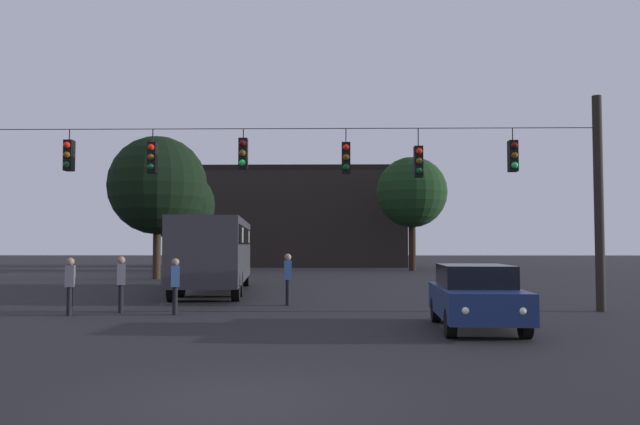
{
  "coord_description": "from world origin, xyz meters",
  "views": [
    {
      "loc": [
        1.25,
        -8.24,
        2.01
      ],
      "look_at": [
        0.85,
        15.48,
        3.2
      ],
      "focal_mm": 35.88,
      "sensor_mm": 36.0,
      "label": 1
    }
  ],
  "objects_px": {
    "city_bus": "(215,248)",
    "tree_left_silhouette": "(158,186)",
    "tree_behind_building": "(179,205)",
    "tree_right_far": "(412,193)",
    "pedestrian_crossing_left": "(288,276)",
    "car_near_right": "(476,296)",
    "pedestrian_crossing_center": "(175,283)",
    "pedestrian_near_bus": "(70,283)",
    "pedestrian_crossing_right": "(121,281)"
  },
  "relations": [
    {
      "from": "pedestrian_near_bus",
      "to": "tree_right_far",
      "type": "distance_m",
      "value": 34.22
    },
    {
      "from": "tree_behind_building",
      "to": "tree_right_far",
      "type": "bearing_deg",
      "value": 12.15
    },
    {
      "from": "city_bus",
      "to": "car_near_right",
      "type": "xyz_separation_m",
      "value": [
        8.27,
        -11.39,
        -1.07
      ]
    },
    {
      "from": "pedestrian_crossing_center",
      "to": "car_near_right",
      "type": "bearing_deg",
      "value": -20.93
    },
    {
      "from": "pedestrian_near_bus",
      "to": "tree_right_far",
      "type": "bearing_deg",
      "value": 66.27
    },
    {
      "from": "tree_left_silhouette",
      "to": "tree_behind_building",
      "type": "xyz_separation_m",
      "value": [
        -0.77,
        8.35,
        -0.62
      ]
    },
    {
      "from": "car_near_right",
      "to": "tree_left_silhouette",
      "type": "height_order",
      "value": "tree_left_silhouette"
    },
    {
      "from": "pedestrian_crossing_center",
      "to": "tree_behind_building",
      "type": "xyz_separation_m",
      "value": [
        -6.42,
        27.03,
        3.92
      ]
    },
    {
      "from": "pedestrian_crossing_left",
      "to": "tree_left_silhouette",
      "type": "height_order",
      "value": "tree_left_silhouette"
    },
    {
      "from": "pedestrian_crossing_left",
      "to": "pedestrian_crossing_center",
      "type": "bearing_deg",
      "value": -136.87
    },
    {
      "from": "car_near_right",
      "to": "pedestrian_crossing_left",
      "type": "relative_size",
      "value": 2.59
    },
    {
      "from": "tree_right_far",
      "to": "car_near_right",
      "type": "bearing_deg",
      "value": -94.73
    },
    {
      "from": "pedestrian_crossing_center",
      "to": "tree_right_far",
      "type": "bearing_deg",
      "value": 70.8
    },
    {
      "from": "pedestrian_crossing_center",
      "to": "tree_right_far",
      "type": "xyz_separation_m",
      "value": [
        10.69,
        30.71,
        5.08
      ]
    },
    {
      "from": "city_bus",
      "to": "tree_behind_building",
      "type": "distance_m",
      "value": 19.84
    },
    {
      "from": "tree_behind_building",
      "to": "tree_left_silhouette",
      "type": "bearing_deg",
      "value": -84.76
    },
    {
      "from": "tree_left_silhouette",
      "to": "pedestrian_crossing_right",
      "type": "bearing_deg",
      "value": -77.82
    },
    {
      "from": "pedestrian_near_bus",
      "to": "tree_behind_building",
      "type": "xyz_separation_m",
      "value": [
        -3.49,
        27.3,
        3.9
      ]
    },
    {
      "from": "pedestrian_crossing_center",
      "to": "pedestrian_crossing_right",
      "type": "bearing_deg",
      "value": 163.5
    },
    {
      "from": "city_bus",
      "to": "tree_left_silhouette",
      "type": "height_order",
      "value": "tree_left_silhouette"
    },
    {
      "from": "pedestrian_crossing_left",
      "to": "pedestrian_crossing_right",
      "type": "bearing_deg",
      "value": -153.92
    },
    {
      "from": "city_bus",
      "to": "pedestrian_near_bus",
      "type": "height_order",
      "value": "city_bus"
    },
    {
      "from": "city_bus",
      "to": "pedestrian_crossing_center",
      "type": "relative_size",
      "value": 6.93
    },
    {
      "from": "pedestrian_crossing_right",
      "to": "tree_right_far",
      "type": "relative_size",
      "value": 0.19
    },
    {
      "from": "pedestrian_near_bus",
      "to": "tree_behind_building",
      "type": "height_order",
      "value": "tree_behind_building"
    },
    {
      "from": "pedestrian_crossing_right",
      "to": "tree_behind_building",
      "type": "bearing_deg",
      "value": 100.02
    },
    {
      "from": "tree_behind_building",
      "to": "pedestrian_crossing_left",
      "type": "bearing_deg",
      "value": -68.64
    },
    {
      "from": "city_bus",
      "to": "pedestrian_crossing_left",
      "type": "relative_size",
      "value": 6.57
    },
    {
      "from": "pedestrian_crossing_right",
      "to": "tree_left_silhouette",
      "type": "distance_m",
      "value": 19.12
    },
    {
      "from": "tree_behind_building",
      "to": "tree_right_far",
      "type": "relative_size",
      "value": 0.85
    },
    {
      "from": "pedestrian_crossing_center",
      "to": "tree_right_far",
      "type": "distance_m",
      "value": 32.92
    },
    {
      "from": "pedestrian_crossing_right",
      "to": "pedestrian_near_bus",
      "type": "relative_size",
      "value": 1.02
    },
    {
      "from": "pedestrian_crossing_right",
      "to": "tree_behind_building",
      "type": "distance_m",
      "value": 27.21
    },
    {
      "from": "car_near_right",
      "to": "pedestrian_crossing_left",
      "type": "xyz_separation_m",
      "value": [
        -4.86,
        5.87,
        0.17
      ]
    },
    {
      "from": "pedestrian_crossing_right",
      "to": "pedestrian_crossing_center",
      "type": "bearing_deg",
      "value": -16.5
    },
    {
      "from": "tree_right_far",
      "to": "tree_left_silhouette",
      "type": "bearing_deg",
      "value": -143.63
    },
    {
      "from": "tree_right_far",
      "to": "pedestrian_near_bus",
      "type": "bearing_deg",
      "value": -113.73
    },
    {
      "from": "city_bus",
      "to": "tree_behind_building",
      "type": "relative_size",
      "value": 1.51
    },
    {
      "from": "pedestrian_near_bus",
      "to": "pedestrian_crossing_right",
      "type": "bearing_deg",
      "value": 33.29
    },
    {
      "from": "pedestrian_crossing_left",
      "to": "tree_left_silhouette",
      "type": "bearing_deg",
      "value": 118.77
    },
    {
      "from": "car_near_right",
      "to": "pedestrian_crossing_center",
      "type": "height_order",
      "value": "pedestrian_crossing_center"
    },
    {
      "from": "car_near_right",
      "to": "pedestrian_crossing_center",
      "type": "relative_size",
      "value": 2.74
    },
    {
      "from": "pedestrian_crossing_left",
      "to": "tree_right_far",
      "type": "xyz_separation_m",
      "value": [
        7.65,
        27.86,
        5.02
      ]
    },
    {
      "from": "city_bus",
      "to": "tree_left_silhouette",
      "type": "bearing_deg",
      "value": 117.1
    },
    {
      "from": "pedestrian_crossing_right",
      "to": "pedestrian_near_bus",
      "type": "bearing_deg",
      "value": -146.71
    },
    {
      "from": "city_bus",
      "to": "pedestrian_crossing_left",
      "type": "height_order",
      "value": "city_bus"
    },
    {
      "from": "pedestrian_near_bus",
      "to": "tree_behind_building",
      "type": "bearing_deg",
      "value": 97.28
    },
    {
      "from": "car_near_right",
      "to": "pedestrian_crossing_center",
      "type": "distance_m",
      "value": 8.46
    },
    {
      "from": "car_near_right",
      "to": "pedestrian_crossing_center",
      "type": "xyz_separation_m",
      "value": [
        -7.9,
        3.02,
        0.11
      ]
    },
    {
      "from": "tree_behind_building",
      "to": "pedestrian_crossing_right",
      "type": "bearing_deg",
      "value": -79.98
    }
  ]
}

